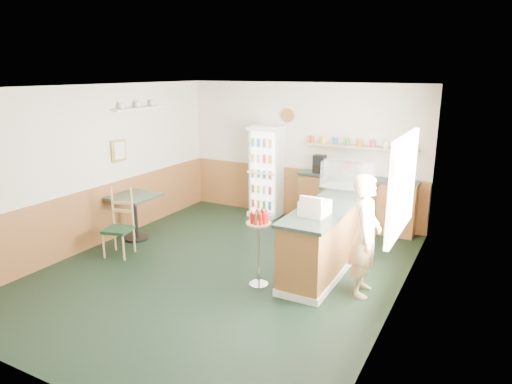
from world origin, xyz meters
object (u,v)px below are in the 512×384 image
Objects in this scene: drinks_fridge at (266,171)px; shopkeeper at (365,236)px; cafe_table at (135,209)px; condiment_stand at (259,235)px; display_case at (349,176)px; cash_register at (315,208)px; cafe_chair at (121,220)px.

drinks_fridge is 1.13× the size of shopkeeper.
cafe_table is (-1.39, -2.38, -0.35)m from drinks_fridge.
drinks_fridge is at bearing 115.00° from condiment_stand.
cafe_table is at bearing -158.00° from display_case.
display_case reaches higher than cash_register.
display_case is 3.76m from cafe_chair.
cash_register is 0.76m from shopkeeper.
cash_register reaches higher than cafe_table.
cash_register is at bearing -2.33° from cafe_table.
drinks_fridge is 3.68m from shopkeeper.
cash_register is 0.45× the size of cafe_table.
cafe_table is at bearing -178.34° from cash_register.
cash_register is at bearing -90.00° from display_case.
display_case is at bearing 16.25° from shopkeeper.
drinks_fridge reaches higher than display_case.
shopkeeper reaches higher than cafe_chair.
cash_register is at bearing -6.62° from cafe_chair.
drinks_fridge is at bearing 153.38° from display_case.
shopkeeper is 1.53× the size of condiment_stand.
condiment_stand is at bearing -142.82° from cash_register.
shopkeeper reaches higher than display_case.
shopkeeper is 1.42m from condiment_stand.
cafe_table is (-3.40, 0.14, -0.54)m from cash_register.
cash_register reaches higher than cafe_chair.
cash_register is 3.22m from cafe_chair.
shopkeeper is at bearing -7.68° from cafe_chair.
drinks_fridge reaches higher than cafe_chair.
cafe_chair is (-2.50, -0.03, -0.17)m from condiment_stand.
condiment_stand is at bearing -11.43° from cafe_table.
cash_register is at bearing -51.40° from drinks_fridge.
drinks_fridge is 2.27m from display_case.
shopkeeper is 3.88m from cafe_chair.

